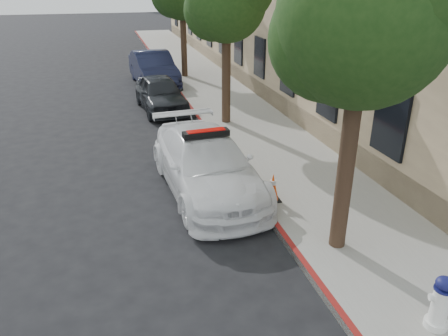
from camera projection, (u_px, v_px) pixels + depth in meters
ground at (171, 220)px, 9.52m from camera, size 120.00×120.00×0.00m
sidewalk at (217, 95)px, 19.19m from camera, size 3.20×50.00×0.15m
curb_strip at (183, 97)px, 18.82m from camera, size 0.12×50.00×0.15m
tree_near at (367, 19)px, 6.72m from camera, size 2.92×2.82×5.62m
tree_mid at (227, 0)px, 13.83m from camera, size 2.77×2.64×5.43m
police_car at (207, 164)px, 10.53m from camera, size 2.30×5.04×1.58m
parked_car_mid at (161, 93)px, 17.01m from camera, size 1.89×4.05×1.34m
parked_car_far at (153, 69)px, 20.97m from camera, size 2.06×4.89×1.57m
fire_hydrant at (441, 303)px, 6.26m from camera, size 0.37×0.33×0.87m
traffic_cone at (273, 187)px, 9.90m from camera, size 0.36×0.36×0.67m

